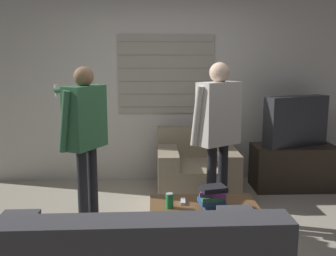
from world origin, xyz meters
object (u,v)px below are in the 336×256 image
(person_left_standing, at_px, (85,127))
(spare_remote, at_px, (183,201))
(soda_can, at_px, (170,201))
(person_right_standing, at_px, (218,123))
(tv, at_px, (296,121))
(book_stack, at_px, (212,197))
(armchair_beige, at_px, (196,170))
(coffee_table, at_px, (204,210))

(person_left_standing, height_order, spare_remote, person_left_standing)
(soda_can, relative_size, spare_remote, 0.95)
(person_right_standing, bearing_deg, person_left_standing, 148.03)
(soda_can, bearing_deg, tv, 46.59)
(person_left_standing, bearing_deg, soda_can, -101.96)
(soda_can, bearing_deg, book_stack, -1.00)
(armchair_beige, height_order, book_stack, armchair_beige)
(tv, relative_size, spare_remote, 6.73)
(coffee_table, xyz_separation_m, person_right_standing, (0.21, 0.69, 0.64))
(tv, xyz_separation_m, book_stack, (-1.32, -1.78, -0.34))
(person_right_standing, bearing_deg, soda_can, -158.59)
(coffee_table, bearing_deg, soda_can, -169.76)
(person_left_standing, xyz_separation_m, book_stack, (1.15, -0.70, -0.47))
(person_left_standing, bearing_deg, person_right_standing, -59.02)
(soda_can, xyz_separation_m, spare_remote, (0.12, 0.11, -0.05))
(spare_remote, bearing_deg, armchair_beige, 83.05)
(book_stack, bearing_deg, soda_can, 179.00)
(armchair_beige, relative_size, person_right_standing, 0.58)
(book_stack, bearing_deg, person_right_standing, 78.49)
(book_stack, bearing_deg, armchair_beige, 88.67)
(tv, xyz_separation_m, spare_remote, (-1.56, -1.66, -0.42))
(person_left_standing, height_order, book_stack, person_left_standing)
(armchair_beige, bearing_deg, person_left_standing, 37.87)
(armchair_beige, distance_m, book_stack, 1.64)
(tv, distance_m, person_right_standing, 1.57)
(armchair_beige, bearing_deg, person_right_standing, 97.57)
(coffee_table, relative_size, tv, 1.03)
(armchair_beige, xyz_separation_m, coffee_table, (-0.10, -1.56, 0.10))
(coffee_table, relative_size, spare_remote, 6.94)
(person_left_standing, xyz_separation_m, spare_remote, (0.92, -0.58, -0.55))
(book_stack, relative_size, spare_remote, 1.86)
(person_left_standing, height_order, soda_can, person_left_standing)
(person_right_standing, distance_m, soda_can, 1.04)
(person_right_standing, height_order, spare_remote, person_right_standing)
(person_left_standing, height_order, person_right_standing, person_right_standing)
(person_right_standing, xyz_separation_m, spare_remote, (-0.39, -0.63, -0.58))
(tv, height_order, soda_can, tv)
(person_left_standing, distance_m, book_stack, 1.43)
(tv, relative_size, person_right_standing, 0.54)
(armchair_beige, height_order, person_left_standing, person_left_standing)
(coffee_table, bearing_deg, armchair_beige, 86.39)
(book_stack, distance_m, soda_can, 0.36)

